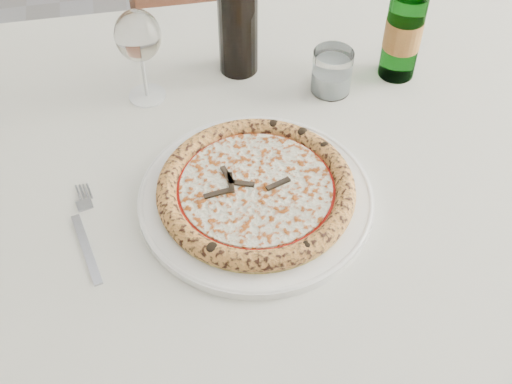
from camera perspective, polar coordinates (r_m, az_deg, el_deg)
floor at (r=1.71m, az=7.62°, el=-14.22°), size 5.00×6.00×0.02m
dining_table at (r=1.11m, az=-1.08°, el=0.33°), size 1.61×0.97×0.76m
chair_far at (r=1.84m, az=-4.19°, el=16.31°), size 0.48×0.48×0.93m
plate at (r=0.97m, az=0.00°, el=-0.44°), size 0.36×0.36×0.02m
pizza at (r=0.96m, az=-0.00°, el=0.25°), size 0.30×0.30×0.03m
fork at (r=0.97m, az=-14.90°, el=-3.63°), size 0.04×0.19×0.00m
wine_glass at (r=1.10m, az=-10.43°, el=13.32°), size 0.08×0.08×0.17m
tumbler at (r=1.16m, az=6.75°, el=10.37°), size 0.07×0.07×0.08m
beer_bottle at (r=1.18m, az=13.08°, el=14.19°), size 0.07×0.07×0.26m
wine_bottle at (r=1.15m, az=-1.65°, el=15.86°), size 0.07×0.07×0.29m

